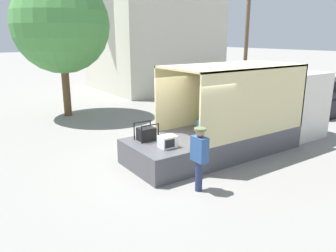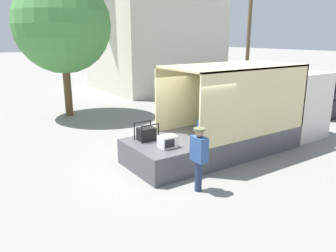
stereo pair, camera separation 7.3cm
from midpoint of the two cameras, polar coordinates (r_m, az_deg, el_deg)
ground_plane at (r=10.03m, az=1.02°, el=-6.62°), size 160.00×160.00×0.00m
box_truck at (r=12.31m, az=16.07°, el=1.77°), size 6.46×2.28×2.87m
tailgate_deck at (r=9.53m, az=-2.40°, el=-5.39°), size 1.39×2.17×0.76m
microwave at (r=9.11m, az=-0.29°, el=-2.74°), size 0.48×0.37×0.34m
portable_generator at (r=9.77m, az=-3.93°, el=-1.32°), size 0.60×0.49×0.53m
worker_person at (r=8.05m, az=5.23°, el=-4.75°), size 0.29×0.44×1.63m
house_backdrop at (r=24.63m, az=-2.92°, el=18.53°), size 8.05×7.93×10.05m
utility_pole at (r=25.57m, az=13.54°, el=16.17°), size 1.80×0.28×8.27m
street_tree at (r=16.38m, az=-18.27°, el=16.38°), size 4.42×4.42×6.47m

